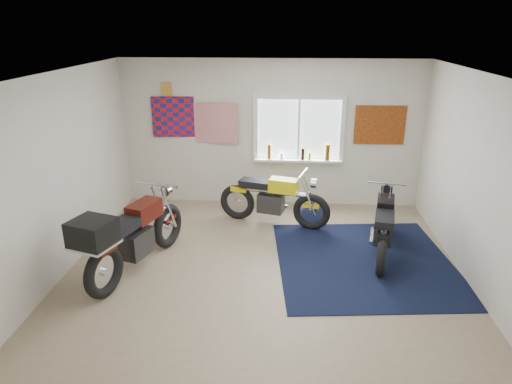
# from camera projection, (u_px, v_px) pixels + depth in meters

# --- Properties ---
(ground) EXTENTS (5.50, 5.50, 0.00)m
(ground) POSITION_uv_depth(u_px,v_px,m) (264.00, 267.00, 6.53)
(ground) COLOR #9E896B
(ground) RESTS_ON ground
(room_shell) EXTENTS (5.50, 5.50, 5.50)m
(room_shell) POSITION_uv_depth(u_px,v_px,m) (265.00, 156.00, 5.96)
(room_shell) COLOR white
(room_shell) RESTS_ON ground
(navy_rug) EXTENTS (2.73, 2.82, 0.01)m
(navy_rug) POSITION_uv_depth(u_px,v_px,m) (364.00, 261.00, 6.67)
(navy_rug) COLOR black
(navy_rug) RESTS_ON ground
(window_assembly) EXTENTS (1.66, 0.17, 1.26)m
(window_assembly) POSITION_uv_depth(u_px,v_px,m) (299.00, 134.00, 8.33)
(window_assembly) COLOR white
(window_assembly) RESTS_ON room_shell
(oil_bottles) EXTENTS (1.15, 0.09, 0.30)m
(oil_bottles) POSITION_uv_depth(u_px,v_px,m) (304.00, 153.00, 8.38)
(oil_bottles) COLOR brown
(oil_bottles) RESTS_ON window_assembly
(flag_display) EXTENTS (1.60, 0.10, 1.17)m
(flag_display) POSITION_uv_depth(u_px,v_px,m) (167.00, 89.00, 8.21)
(flag_display) COLOR red
(flag_display) RESTS_ON room_shell
(triumph_poster) EXTENTS (0.90, 0.03, 0.70)m
(triumph_poster) POSITION_uv_depth(u_px,v_px,m) (380.00, 125.00, 8.18)
(triumph_poster) COLOR #A54C14
(triumph_poster) RESTS_ON room_shell
(yellow_triumph) EXTENTS (1.93, 0.74, 0.99)m
(yellow_triumph) POSITION_uv_depth(u_px,v_px,m) (273.00, 200.00, 7.78)
(yellow_triumph) COLOR black
(yellow_triumph) RESTS_ON ground
(black_chrome_bike) EXTENTS (0.65, 1.88, 0.97)m
(black_chrome_bike) POSITION_uv_depth(u_px,v_px,m) (383.00, 227.00, 6.78)
(black_chrome_bike) COLOR black
(black_chrome_bike) RESTS_ON navy_rug
(maroon_tourer) EXTENTS (1.05, 2.15, 1.11)m
(maroon_tourer) POSITION_uv_depth(u_px,v_px,m) (130.00, 237.00, 6.15)
(maroon_tourer) COLOR black
(maroon_tourer) RESTS_ON ground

